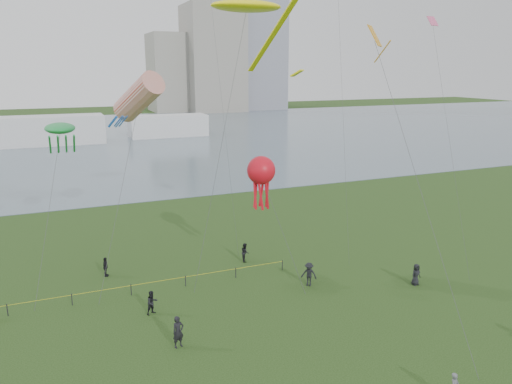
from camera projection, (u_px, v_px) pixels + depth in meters
name	position (u px, v px, depth m)	size (l,w,h in m)	color
lake	(107.00, 138.00, 115.10)	(400.00, 120.00, 0.08)	slate
building_mid	(213.00, 59.00, 183.16)	(20.00, 20.00, 38.00)	gray
building_low	(172.00, 73.00, 184.54)	(16.00, 18.00, 28.00)	gray
pavilion_left	(50.00, 130.00, 105.43)	(22.00, 8.00, 6.00)	silver
pavilion_right	(168.00, 126.00, 117.91)	(18.00, 7.00, 5.00)	silver
fence	(38.00, 303.00, 33.40)	(24.07, 0.07, 1.05)	black
spectator_a	(152.00, 303.00, 32.92)	(0.79, 0.62, 1.63)	black
spectator_b	(309.00, 274.00, 37.19)	(1.18, 0.68, 1.83)	black
spectator_c	(106.00, 267.00, 38.90)	(0.91, 0.38, 1.55)	black
spectator_d	(416.00, 274.00, 37.36)	(0.81, 0.52, 1.65)	black
spectator_f	(178.00, 332.00, 28.97)	(0.70, 0.46, 1.93)	black
spectator_g	(245.00, 252.00, 41.93)	(0.77, 0.60, 1.59)	black
kite_stingray	(247.00, 7.00, 34.96)	(7.58, 10.10, 20.49)	#3F3F42
kite_windsock	(139.00, 97.00, 36.78)	(6.20, 7.27, 15.71)	#3F3F42
kite_creature	(60.00, 129.00, 37.55)	(3.93, 8.52, 11.85)	#3F3F42
kite_octopus	(261.00, 171.00, 36.66)	(2.96, 4.84, 9.61)	#3F3F42
kite_delta	(379.00, 50.00, 31.57)	(1.64, 12.05, 18.54)	#3F3F42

